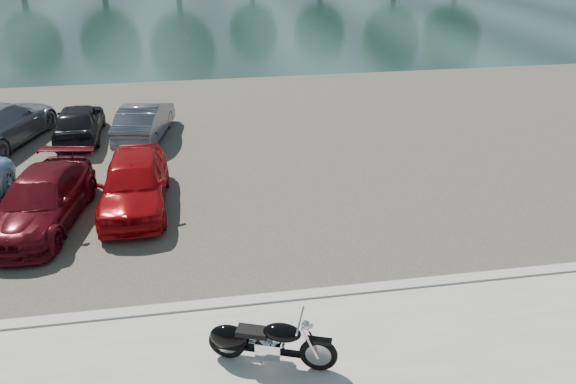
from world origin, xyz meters
name	(u,v)px	position (x,y,z in m)	size (l,w,h in m)	color
ground	(312,368)	(0.00, 0.00, 0.00)	(200.00, 200.00, 0.00)	#595447
kerb	(293,297)	(0.00, 2.00, 0.07)	(60.00, 0.30, 0.14)	#B5B2AA
parking_lot	(249,145)	(0.00, 11.00, 0.02)	(60.00, 18.00, 0.04)	#444037
river	(212,15)	(0.00, 40.00, 0.00)	(120.00, 40.00, 0.00)	#1A2F2F
motorcycle	(260,341)	(-0.91, 0.21, 0.56)	(2.24, 1.08, 1.05)	black
car_3	(41,201)	(-5.84, 6.26, 0.70)	(1.85, 4.55, 1.32)	#590C15
car_4	(134,183)	(-3.55, 6.82, 0.77)	(1.73, 4.30, 1.47)	#AE0B10
car_8	(79,122)	(-5.92, 12.57, 0.68)	(1.52, 3.78, 1.29)	black
car_9	(144,121)	(-3.62, 12.28, 0.68)	(1.36, 3.90, 1.29)	slate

